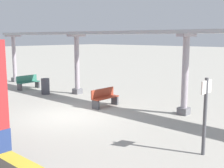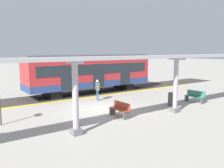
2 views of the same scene
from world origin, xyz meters
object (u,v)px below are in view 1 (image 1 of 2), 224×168
canopy_pillar_third (77,64)px  bench_near_end (104,97)px  bench_mid_platform (28,82)px  canopy_pillar_second (185,74)px  trash_bin (45,86)px  platform_info_sign (205,109)px  canopy_pillar_fourth (14,58)px  passenger_waiting_near_edge (0,96)px

canopy_pillar_third → bench_near_end: 3.83m
bench_near_end → bench_mid_platform: bearing=88.5°
canopy_pillar_second → trash_bin: canopy_pillar_second is taller
canopy_pillar_second → platform_info_sign: 4.40m
canopy_pillar_fourth → platform_info_sign: size_ratio=1.56×
canopy_pillar_third → trash_bin: bearing=137.1°
canopy_pillar_third → bench_near_end: bearing=-110.2°
canopy_pillar_third → bench_mid_platform: bearing=106.4°
trash_bin → bench_mid_platform: bearing=82.8°
canopy_pillar_second → canopy_pillar_third: (0.00, 6.91, 0.00)m
bench_mid_platform → platform_info_sign: (-2.50, -13.04, 0.89)m
canopy_pillar_second → canopy_pillar_fourth: 13.92m
trash_bin → platform_info_sign: bearing=-101.6°
canopy_pillar_second → bench_near_end: bearing=109.4°
platform_info_sign → passenger_waiting_near_edge: bearing=106.9°
canopy_pillar_third → passenger_waiting_near_edge: 6.20m
canopy_pillar_second → canopy_pillar_fourth: bearing=90.0°
platform_info_sign → passenger_waiting_near_edge: size_ratio=1.35×
canopy_pillar_fourth → bench_near_end: (-1.24, -10.40, -1.30)m
canopy_pillar_second → trash_bin: size_ratio=3.72×
platform_info_sign → canopy_pillar_fourth: bearing=77.8°
trash_bin → passenger_waiting_near_edge: 5.60m
bench_mid_platform → canopy_pillar_fourth: bearing=72.9°
canopy_pillar_fourth → bench_mid_platform: canopy_pillar_fourth is taller
bench_near_end → bench_mid_platform: size_ratio=0.99×
canopy_pillar_third → canopy_pillar_fourth: (0.00, 7.02, 0.00)m
canopy_pillar_third → passenger_waiting_near_edge: bearing=-160.0°
bench_near_end → passenger_waiting_near_edge: size_ratio=0.92×
canopy_pillar_second → trash_bin: bearing=99.4°
bench_near_end → canopy_pillar_fourth: bearing=83.2°
passenger_waiting_near_edge → canopy_pillar_third: bearing=20.0°
canopy_pillar_fourth → platform_info_sign: canopy_pillar_fourth is taller
bench_mid_platform → passenger_waiting_near_edge: 7.42m
canopy_pillar_second → passenger_waiting_near_edge: canopy_pillar_second is taller
canopy_pillar_fourth → trash_bin: 6.05m
canopy_pillar_fourth → bench_mid_platform: (-1.05, -3.44, -1.30)m
bench_near_end → bench_mid_platform: 6.96m
bench_near_end → trash_bin: (-0.11, 4.64, 0.02)m
canopy_pillar_second → canopy_pillar_third: same height
bench_near_end → passenger_waiting_near_edge: bearing=164.3°
canopy_pillar_third → passenger_waiting_near_edge: canopy_pillar_third is taller
platform_info_sign → passenger_waiting_near_edge: platform_info_sign is taller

